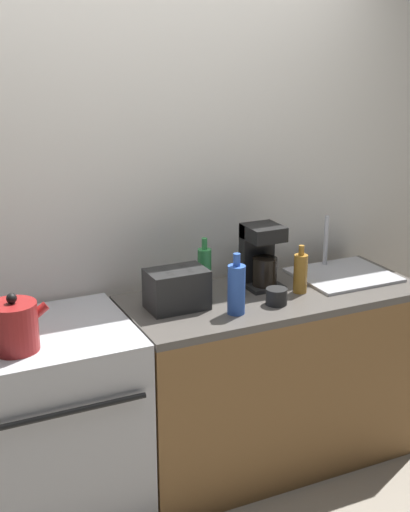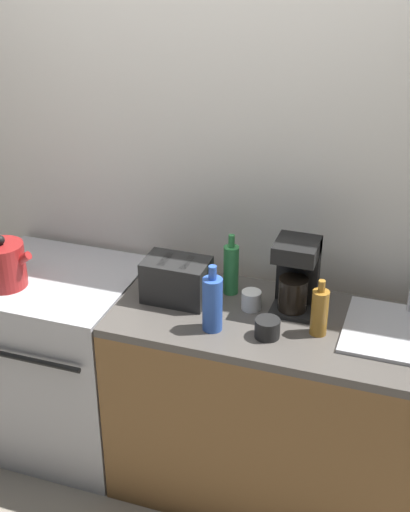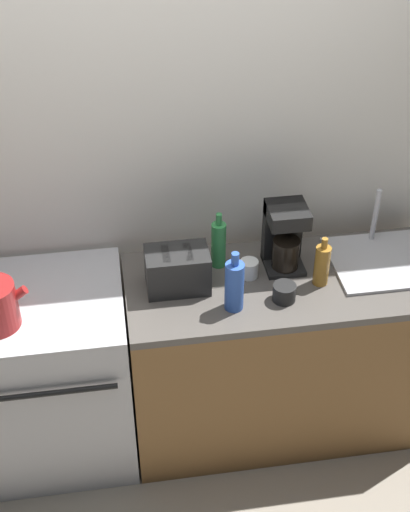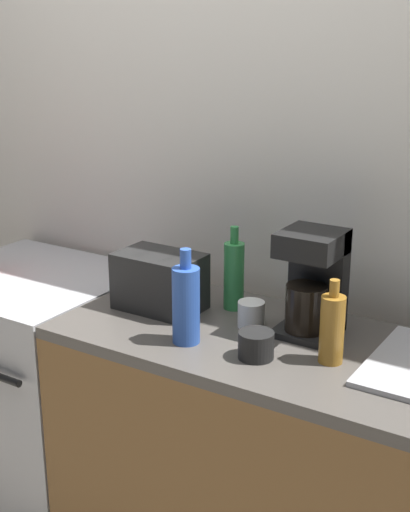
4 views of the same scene
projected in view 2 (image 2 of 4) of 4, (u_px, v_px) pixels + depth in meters
name	position (u px, v px, depth m)	size (l,w,h in m)	color
ground_plane	(150.00, 509.00, 3.17)	(12.00, 12.00, 0.00)	gray
wall_back	(201.00, 180.00, 3.17)	(8.00, 0.05, 2.60)	silver
stove	(62.00, 358.00, 3.40)	(0.71, 0.69, 0.91)	#B7B7BC
counter_block	(285.00, 411.00, 3.07)	(1.46, 0.61, 0.91)	brown
kettle	(4.00, 265.00, 3.08)	(0.24, 0.19, 0.24)	maroon
toaster	(177.00, 280.00, 2.98)	(0.27, 0.18, 0.18)	black
coffee_maker	(296.00, 273.00, 2.88)	(0.17, 0.18, 0.31)	black
sink_tray	(406.00, 331.00, 2.78)	(0.47, 0.42, 0.28)	#B7B7BC
bottle_amber	(320.00, 312.00, 2.74)	(0.07, 0.07, 0.24)	#9E6B23
bottle_green	(231.00, 269.00, 3.02)	(0.07, 0.07, 0.27)	#338C47
bottle_blue	(212.00, 303.00, 2.76)	(0.08, 0.08, 0.28)	#2D56B7
cup_black	(267.00, 328.00, 2.75)	(0.10, 0.10, 0.08)	black
cup_white	(251.00, 300.00, 2.93)	(0.08, 0.08, 0.08)	white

